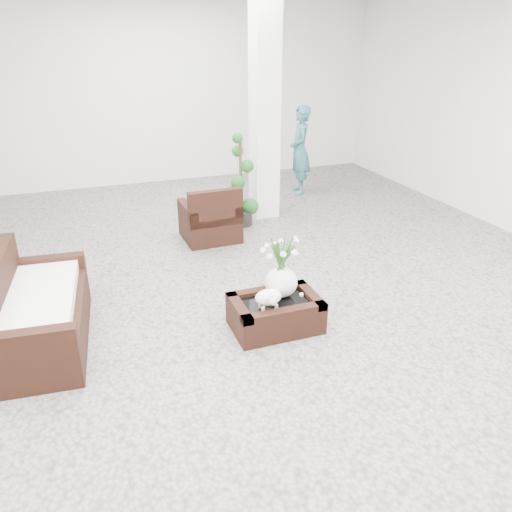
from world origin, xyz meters
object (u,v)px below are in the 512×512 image
object	(u,v)px
loveseat	(39,303)
topiary	(241,181)
coffee_table	(275,315)
armchair	(210,212)

from	to	relation	value
loveseat	topiary	size ratio (longest dim) A/B	1.16
coffee_table	armchair	bearing A→B (deg)	89.53
loveseat	topiary	xyz separation A→B (m)	(2.90, 2.53, 0.28)
armchair	loveseat	size ratio (longest dim) A/B	0.50
armchair	loveseat	distance (m)	3.11
coffee_table	topiary	world-z (taller)	topiary
armchair	topiary	world-z (taller)	topiary
armchair	topiary	xyz separation A→B (m)	(0.63, 0.41, 0.30)
coffee_table	armchair	size ratio (longest dim) A/B	1.08
coffee_table	armchair	distance (m)	2.66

